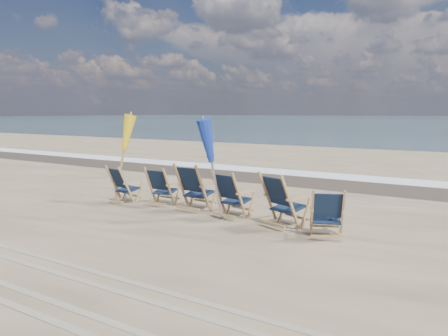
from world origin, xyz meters
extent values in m
cube|color=silver|center=(0.00, 8.30, 0.00)|extent=(200.00, 1.40, 0.01)
cube|color=#42362A|center=(0.00, 6.80, 0.00)|extent=(200.00, 2.60, 0.00)
cylinder|color=#A47C49|center=(-2.41, 1.42, 1.06)|extent=(0.06, 0.06, 2.11)
cone|color=yellow|center=(-2.41, 1.42, 1.64)|extent=(0.30, 0.30, 0.85)
cylinder|color=#A5A5AD|center=(0.48, 1.06, 1.02)|extent=(0.06, 0.06, 2.04)
cone|color=navy|center=(0.48, 1.06, 1.56)|extent=(0.30, 0.30, 0.85)
camera|label=1|loc=(5.21, -6.07, 2.16)|focal=35.00mm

